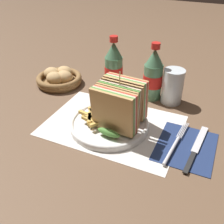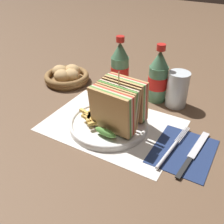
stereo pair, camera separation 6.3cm
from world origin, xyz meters
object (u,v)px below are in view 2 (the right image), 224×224
glass_near (177,92)px  coke_bottle_near (120,67)px  knife (193,154)px  bread_basket (67,76)px  fork (171,150)px  club_sandwich (119,106)px  plate_main (109,124)px  coke_bottle_far (158,77)px

glass_near → coke_bottle_near: bearing=177.7°
knife → bread_basket: size_ratio=1.21×
glass_near → fork: bearing=-74.1°
club_sandwich → glass_near: 0.24m
club_sandwich → bread_basket: (-0.32, 0.17, -0.06)m
plate_main → club_sandwich: 0.07m
club_sandwich → coke_bottle_far: size_ratio=0.83×
plate_main → glass_near: glass_near is taller
club_sandwich → glass_near: bearing=64.5°
fork → coke_bottle_near: coke_bottle_near is taller
fork → plate_main: bearing=-179.8°
bread_basket → coke_bottle_near: bearing=14.9°
club_sandwich → glass_near: club_sandwich is taller
coke_bottle_near → coke_bottle_far: size_ratio=1.00×
coke_bottle_far → club_sandwich: bearing=-98.4°
plate_main → coke_bottle_far: size_ratio=1.19×
fork → coke_bottle_near: (-0.28, 0.24, 0.08)m
plate_main → club_sandwich: (0.03, 0.01, 0.07)m
knife → coke_bottle_near: coke_bottle_near is taller
fork → bread_basket: (-0.49, 0.19, 0.02)m
coke_bottle_far → glass_near: bearing=-1.1°
plate_main → coke_bottle_near: coke_bottle_near is taller
coke_bottle_near → glass_near: 0.22m
club_sandwich → bread_basket: size_ratio=0.95×
knife → bread_basket: (-0.54, 0.17, 0.02)m
coke_bottle_near → bread_basket: 0.22m
glass_near → bread_basket: bearing=-173.9°
club_sandwich → coke_bottle_near: size_ratio=0.83×
plate_main → knife: plate_main is taller
plate_main → glass_near: 0.26m
knife → glass_near: (-0.12, 0.22, 0.04)m
fork → glass_near: size_ratio=1.69×
coke_bottle_far → glass_near: size_ratio=1.67×
plate_main → coke_bottle_near: (-0.09, 0.23, 0.07)m
fork → knife: bearing=22.1°
fork → bread_basket: bearing=163.7°
glass_near → club_sandwich: bearing=-115.5°
coke_bottle_far → bread_basket: size_ratio=1.15×
glass_near → bread_basket: (-0.42, -0.04, -0.03)m
coke_bottle_far → glass_near: 0.08m
knife → coke_bottle_near: (-0.34, 0.23, 0.08)m
plate_main → glass_near: (0.13, 0.22, 0.04)m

